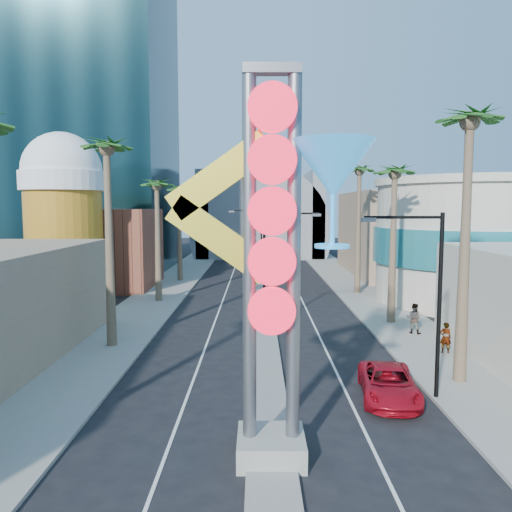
{
  "coord_description": "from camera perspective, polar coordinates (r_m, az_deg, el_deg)",
  "views": [
    {
      "loc": [
        -0.45,
        -12.64,
        8.23
      ],
      "look_at": [
        -0.54,
        19.67,
        5.04
      ],
      "focal_mm": 35.0,
      "sensor_mm": 36.0,
      "label": 1
    }
  ],
  "objects": [
    {
      "name": "sidewalk_east",
      "position": [
        49.34,
        11.82,
        -3.99
      ],
      "size": [
        5.0,
        100.0,
        0.15
      ],
      "primitive_type": "cube",
      "color": "gray",
      "rests_on": "ground"
    },
    {
      "name": "palm_3",
      "position": [
        55.32,
        -8.8,
        6.88
      ],
      "size": [
        2.4,
        2.4,
        11.2
      ],
      "color": "brown",
      "rests_on": "ground"
    },
    {
      "name": "streetlight_2",
      "position": [
        22.11,
        19.13,
        -3.51
      ],
      "size": [
        3.45,
        0.25,
        8.0
      ],
      "color": "black",
      "rests_on": "ground"
    },
    {
      "name": "neon_sign",
      "position": [
        15.68,
        4.79,
        2.25
      ],
      "size": [
        6.53,
        2.6,
        12.55
      ],
      "color": "gray",
      "rests_on": "ground"
    },
    {
      "name": "hotel_tower",
      "position": [
        70.17,
        -18.81,
        19.18
      ],
      "size": [
        20.0,
        20.0,
        50.0
      ],
      "primitive_type": "cube",
      "color": "black",
      "rests_on": "ground"
    },
    {
      "name": "palm_2",
      "position": [
        43.5,
        -11.27,
        7.19
      ],
      "size": [
        2.4,
        2.4,
        11.2
      ],
      "color": "brown",
      "rests_on": "ground"
    },
    {
      "name": "palm_6",
      "position": [
        35.94,
        15.56,
        8.15
      ],
      "size": [
        2.4,
        2.4,
        11.7
      ],
      "color": "brown",
      "rests_on": "ground"
    },
    {
      "name": "palm_1",
      "position": [
        30.0,
        -16.68,
        10.37
      ],
      "size": [
        2.4,
        2.4,
        12.7
      ],
      "color": "brown",
      "rests_on": "ground"
    },
    {
      "name": "pedestrian_a",
      "position": [
        29.89,
        20.83,
        -8.7
      ],
      "size": [
        0.67,
        0.48,
        1.73
      ],
      "primitive_type": "imported",
      "rotation": [
        0.0,
        0.0,
        3.04
      ],
      "color": "gray",
      "rests_on": "sidewalk_east"
    },
    {
      "name": "median",
      "position": [
        51.29,
        0.66,
        -3.5
      ],
      "size": [
        1.6,
        84.0,
        0.15
      ],
      "primitive_type": "cube",
      "color": "gray",
      "rests_on": "ground"
    },
    {
      "name": "sidewalk_west",
      "position": [
        49.17,
        -10.48,
        -4.0
      ],
      "size": [
        5.0,
        100.0,
        0.15
      ],
      "primitive_type": "cube",
      "color": "gray",
      "rests_on": "ground"
    },
    {
      "name": "beer_mug",
      "position": [
        45.74,
        -21.13,
        4.78
      ],
      "size": [
        7.0,
        7.0,
        14.5
      ],
      "color": "#AF6817",
      "rests_on": "ground"
    },
    {
      "name": "pedestrian_b",
      "position": [
        33.68,
        17.61,
        -6.81
      ],
      "size": [
        1.19,
        1.12,
        1.95
      ],
      "primitive_type": "imported",
      "rotation": [
        0.0,
        0.0,
        2.6
      ],
      "color": "gray",
      "rests_on": "sidewalk_east"
    },
    {
      "name": "brick_filler_west",
      "position": [
        53.14,
        -16.86,
        0.84
      ],
      "size": [
        10.0,
        10.0,
        8.0
      ],
      "primitive_type": "cube",
      "color": "brown",
      "rests_on": "ground"
    },
    {
      "name": "red_pickup",
      "position": [
        22.76,
        14.91,
        -13.9
      ],
      "size": [
        2.86,
        5.2,
        1.38
      ],
      "primitive_type": "imported",
      "rotation": [
        0.0,
        0.0,
        -0.12
      ],
      "color": "red",
      "rests_on": "ground"
    },
    {
      "name": "palm_5",
      "position": [
        24.72,
        23.19,
        12.26
      ],
      "size": [
        2.4,
        2.4,
        13.2
      ],
      "color": "brown",
      "rests_on": "ground"
    },
    {
      "name": "filler_east",
      "position": [
        62.91,
        15.33,
        2.5
      ],
      "size": [
        10.0,
        20.0,
        10.0
      ],
      "primitive_type": "cube",
      "color": "#977661",
      "rests_on": "ground"
    },
    {
      "name": "streetlight_0",
      "position": [
        32.82,
        1.9,
        -0.22
      ],
      "size": [
        3.79,
        0.25,
        8.0
      ],
      "color": "black",
      "rests_on": "ground"
    },
    {
      "name": "streetlight_1",
      "position": [
        56.74,
        0.06,
        2.26
      ],
      "size": [
        3.79,
        0.25,
        8.0
      ],
      "color": "black",
      "rests_on": "ground"
    },
    {
      "name": "palm_7",
      "position": [
        47.65,
        11.73,
        8.65
      ],
      "size": [
        2.4,
        2.4,
        12.7
      ],
      "color": "brown",
      "rests_on": "ground"
    },
    {
      "name": "turquoise_building",
      "position": [
        46.55,
        23.52,
        1.5
      ],
      "size": [
        16.6,
        16.6,
        10.6
      ],
      "color": "beige",
      "rests_on": "ground"
    },
    {
      "name": "canopy",
      "position": [
        84.73,
        0.46,
        3.0
      ],
      "size": [
        22.0,
        16.0,
        22.0
      ],
      "color": "slate",
      "rests_on": "ground"
    }
  ]
}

